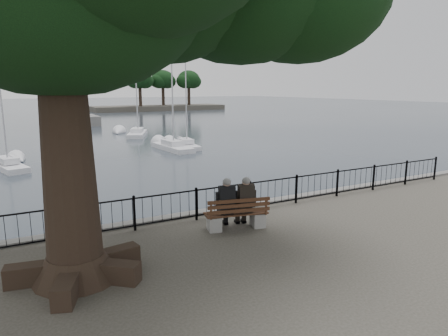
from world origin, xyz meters
TOP-DOWN VIEW (x-y plane):
  - harbor at (0.00, 3.00)m, footprint 260.00×260.00m
  - railing at (0.00, 2.50)m, footprint 22.06×0.06m
  - bench at (-0.28, 1.19)m, footprint 1.97×0.98m
  - person_left at (-0.56, 1.37)m, footprint 0.57×0.85m
  - person_right at (0.01, 1.23)m, footprint 0.57×0.85m
  - lion_monument at (2.00, 49.93)m, footprint 6.24×6.24m
  - sailboat_a at (-6.27, 20.13)m, footprint 2.45×4.84m
  - sailboat_c at (5.96, 22.64)m, footprint 1.93×5.52m
  - sailboat_d at (7.44, 23.27)m, footprint 1.78×4.82m
  - sailboat_f at (0.74, 36.09)m, footprint 2.15×5.96m
  - sailboat_g at (6.22, 33.74)m, footprint 3.72×6.01m
  - far_shore at (25.54, 79.46)m, footprint 30.00×8.60m

SIDE VIEW (x-z plane):
  - sailboat_d at x=7.44m, z-range -5.10..3.67m
  - sailboat_c at x=5.96m, z-range -5.67..4.27m
  - sailboat_a at x=-6.27m, z-range -5.37..3.97m
  - sailboat_g at x=6.22m, z-range -6.59..5.25m
  - sailboat_f at x=0.74m, z-range -6.85..5.54m
  - harbor at x=0.00m, z-range -1.10..0.10m
  - bench at x=-0.28m, z-range -0.15..0.85m
  - railing at x=0.00m, z-range 0.06..1.06m
  - person_left at x=-0.56m, z-range -0.06..1.52m
  - person_right at x=0.01m, z-range -0.06..1.52m
  - lion_monument at x=2.00m, z-range -3.26..5.88m
  - far_shore at x=25.54m, z-range -1.59..7.59m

